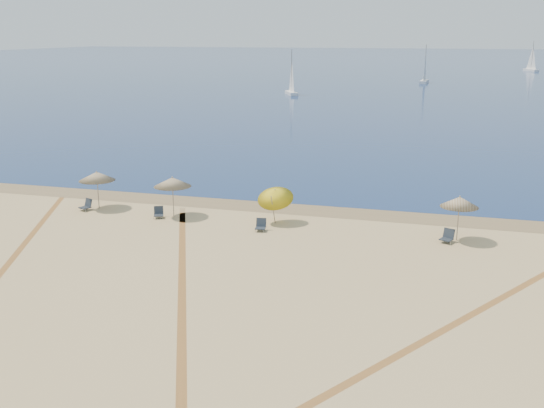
{
  "coord_description": "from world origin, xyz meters",
  "views": [
    {
      "loc": [
        9.13,
        -13.53,
        10.78
      ],
      "look_at": [
        0.0,
        20.0,
        1.3
      ],
      "focal_mm": 41.82,
      "sensor_mm": 36.0,
      "label": 1
    }
  ],
  "objects": [
    {
      "name": "chair_4",
      "position": [
        -0.37,
        18.98,
        0.3
      ],
      "size": [
        0.64,
        0.73,
        0.68
      ],
      "rotation": [
        0.0,
        0.0,
        0.13
      ],
      "color": "#1D242D",
      "rests_on": "ground"
    },
    {
      "name": "umbrella_2",
      "position": [
        -6.28,
        20.41,
        2.11
      ],
      "size": [
        2.24,
        2.24,
        2.45
      ],
      "color": "gray",
      "rests_on": "ground"
    },
    {
      "name": "tire_tracks",
      "position": [
        -1.58,
        8.66,
        0.0
      ],
      "size": [
        56.4,
        45.46,
        0.0
      ],
      "color": "tan",
      "rests_on": "ground"
    },
    {
      "name": "ocean",
      "position": [
        0.0,
        225.0,
        0.01
      ],
      "size": [
        500.0,
        500.0,
        0.0
      ],
      "primitive_type": "plane",
      "color": "#0C2151",
      "rests_on": "ground"
    },
    {
      "name": "umbrella_1",
      "position": [
        -11.58,
        20.84,
        2.05
      ],
      "size": [
        2.25,
        2.25,
        2.39
      ],
      "color": "gray",
      "rests_on": "ground"
    },
    {
      "name": "chair_5",
      "position": [
        9.73,
        19.62,
        0.32
      ],
      "size": [
        0.82,
        0.87,
        0.72
      ],
      "rotation": [
        0.0,
        0.0,
        -0.41
      ],
      "color": "#1D242D",
      "rests_on": "ground"
    },
    {
      "name": "umbrella_4",
      "position": [
        10.22,
        20.06,
        2.13
      ],
      "size": [
        2.0,
        2.0,
        2.47
      ],
      "color": "gray",
      "rests_on": "ground"
    },
    {
      "name": "chair_3",
      "position": [
        -7.0,
        19.85,
        0.29
      ],
      "size": [
        0.77,
        0.82,
        0.67
      ],
      "rotation": [
        0.0,
        0.0,
        0.42
      ],
      "color": "#1D242D",
      "rests_on": "ground"
    },
    {
      "name": "umbrella_3",
      "position": [
        0.02,
        20.56,
        1.7
      ],
      "size": [
        2.09,
        2.11,
        2.43
      ],
      "color": "gray",
      "rests_on": "ground"
    },
    {
      "name": "sailboat_0",
      "position": [
        31.72,
        180.6,
        2.52
      ],
      "size": [
        3.82,
        5.63,
        8.33
      ],
      "rotation": [
        0.0,
        0.0,
        0.47
      ],
      "color": "white",
      "rests_on": "ocean"
    },
    {
      "name": "wet_sand",
      "position": [
        0.0,
        24.0,
        0.0
      ],
      "size": [
        500.0,
        500.0,
        0.0
      ],
      "primitive_type": "plane",
      "color": "olive",
      "rests_on": "ground"
    },
    {
      "name": "sailboat_1",
      "position": [
        4.41,
        129.25,
        2.46
      ],
      "size": [
        1.89,
        5.56,
        8.12
      ],
      "rotation": [
        0.0,
        0.0,
        -0.09
      ],
      "color": "white",
      "rests_on": "ocean"
    },
    {
      "name": "sailboat_2",
      "position": [
        -17.17,
        96.18,
        2.35
      ],
      "size": [
        3.46,
        5.28,
        7.78
      ],
      "rotation": [
        0.0,
        0.0,
        0.45
      ],
      "color": "white",
      "rests_on": "ocean"
    },
    {
      "name": "chair_2",
      "position": [
        -12.06,
        20.18,
        0.31
      ],
      "size": [
        0.8,
        0.86,
        0.71
      ],
      "rotation": [
        0.0,
        0.0,
        -0.39
      ],
      "color": "#1D242D",
      "rests_on": "ground"
    }
  ]
}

